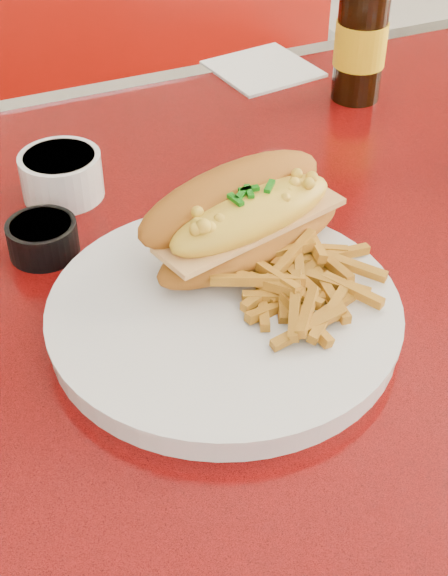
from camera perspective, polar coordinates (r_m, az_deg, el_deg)
name	(u,v)px	position (r m, az deg, el deg)	size (l,w,h in m)	color
diner_table	(290,367)	(0.87, 4.71, -5.61)	(1.23, 0.83, 0.77)	red
booth_bench_far	(99,222)	(1.66, -8.90, 4.67)	(1.20, 0.51, 0.90)	#98120A
dinner_plate	(224,314)	(0.67, 0.00, -1.88)	(0.31, 0.31, 0.02)	silver
mac_hoagie	(245,217)	(0.70, 1.47, 5.07)	(0.21, 0.14, 0.09)	#AD631B
fries_pile	(308,279)	(0.67, 6.02, 0.64)	(0.11, 0.10, 0.03)	orange
fork	(242,248)	(0.72, 1.32, 2.88)	(0.03, 0.14, 0.00)	silver
gravy_ramekin	(61,174)	(0.84, -11.48, 7.93)	(0.09, 0.09, 0.05)	silver
sauce_cup_left	(43,237)	(0.76, -12.78, 3.56)	(0.07, 0.07, 0.03)	black
beer_bottle	(363,25)	(1.01, 9.83, 17.96)	(0.07, 0.07, 0.25)	black
paper_napkin	(263,69)	(1.10, 2.78, 15.31)	(0.12, 0.12, 0.00)	white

